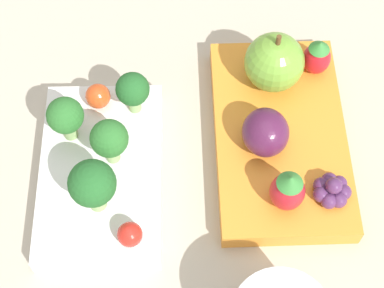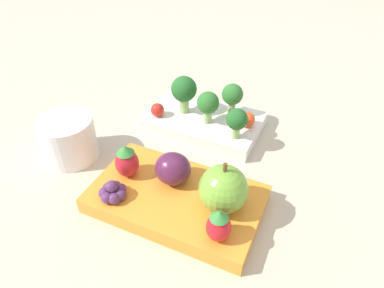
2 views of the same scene
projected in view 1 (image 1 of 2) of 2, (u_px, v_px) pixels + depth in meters
name	position (u px, v px, depth m)	size (l,w,h in m)	color
ground_plane	(189.00, 161.00, 0.62)	(4.00, 4.00, 0.00)	#BCB29E
bento_box_savoury	(102.00, 173.00, 0.60)	(0.19, 0.13, 0.02)	white
bento_box_fruit	(280.00, 137.00, 0.62)	(0.22, 0.14, 0.02)	orange
broccoli_floret_0	(92.00, 185.00, 0.54)	(0.04, 0.04, 0.06)	#93B770
broccoli_floret_1	(65.00, 117.00, 0.58)	(0.03, 0.03, 0.05)	#93B770
broccoli_floret_2	(110.00, 144.00, 0.56)	(0.03, 0.03, 0.05)	#93B770
broccoli_floret_3	(133.00, 90.00, 0.59)	(0.03, 0.03, 0.05)	#93B770
cherry_tomato_0	(130.00, 234.00, 0.55)	(0.02, 0.02, 0.02)	red
cherry_tomato_1	(98.00, 96.00, 0.61)	(0.02, 0.02, 0.02)	#DB4C1E
apple	(274.00, 62.00, 0.61)	(0.06, 0.06, 0.07)	#70A838
strawberry_0	(317.00, 57.00, 0.63)	(0.03, 0.03, 0.04)	red
strawberry_1	(288.00, 190.00, 0.55)	(0.03, 0.03, 0.05)	red
plum	(265.00, 130.00, 0.59)	(0.05, 0.04, 0.04)	#511E42
grape_cluster	(332.00, 190.00, 0.57)	(0.03, 0.03, 0.03)	#562D5B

